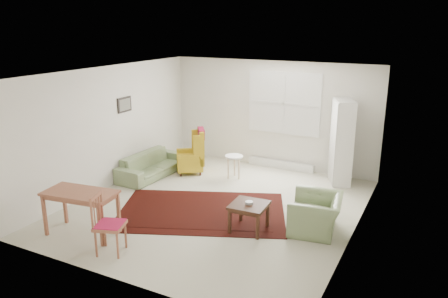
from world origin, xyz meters
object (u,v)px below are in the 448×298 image
at_px(coffee_table, 249,217).
at_px(desk, 82,213).
at_px(cabinet, 342,142).
at_px(sofa, 152,161).
at_px(wingback_chair, 189,151).
at_px(stool, 234,167).
at_px(armchair, 316,210).
at_px(desk_chair, 110,224).

relative_size(coffee_table, desk, 0.50).
bearing_deg(cabinet, coffee_table, -128.27).
height_order(sofa, cabinet, cabinet).
relative_size(wingback_chair, desk, 0.89).
height_order(sofa, desk, desk).
bearing_deg(stool, desk, -106.30).
distance_m(armchair, cabinet, 2.53).
distance_m(sofa, desk_chair, 3.41).
bearing_deg(desk, desk_chair, -17.24).
height_order(cabinet, desk_chair, cabinet).
bearing_deg(coffee_table, armchair, 26.22).
relative_size(sofa, desk_chair, 1.90).
height_order(coffee_table, stool, stool).
bearing_deg(desk_chair, cabinet, -46.31).
relative_size(coffee_table, stool, 1.11).
xyz_separation_m(wingback_chair, coffee_table, (2.38, -2.02, -0.28)).
relative_size(armchair, desk, 0.80).
xyz_separation_m(stool, desk, (-1.03, -3.52, 0.11)).
distance_m(stool, desk_chair, 3.79).
bearing_deg(wingback_chair, armchair, 30.34).
bearing_deg(desk_chair, sofa, 6.90).
relative_size(sofa, coffee_table, 3.05).
xyz_separation_m(stool, desk_chair, (-0.21, -3.78, 0.20)).
height_order(armchair, desk, desk).
relative_size(sofa, cabinet, 0.98).
xyz_separation_m(sofa, stool, (1.70, 0.71, -0.10)).
distance_m(cabinet, desk, 5.38).
height_order(armchair, coffee_table, armchair).
bearing_deg(coffee_table, stool, 121.48).
height_order(sofa, desk_chair, desk_chair).
xyz_separation_m(coffee_table, stool, (-1.33, 2.17, 0.02)).
relative_size(armchair, cabinet, 0.52).
relative_size(sofa, desk, 1.52).
bearing_deg(stool, armchair, -36.01).
relative_size(wingback_chair, stool, 1.99).
bearing_deg(stool, sofa, -157.35).
bearing_deg(sofa, coffee_table, -112.97).
bearing_deg(armchair, wingback_chair, -123.17).
bearing_deg(wingback_chair, sofa, -84.22).
xyz_separation_m(armchair, stool, (-2.31, 1.68, -0.10)).
bearing_deg(wingback_chair, desk, -34.78).
xyz_separation_m(wingback_chair, cabinet, (3.20, 0.93, 0.38)).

